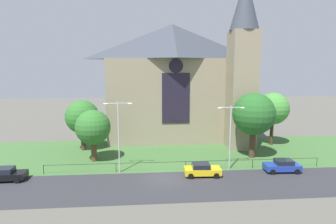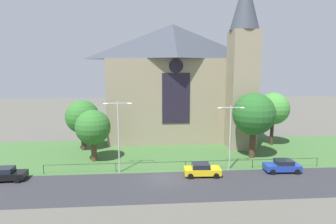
# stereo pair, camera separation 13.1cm
# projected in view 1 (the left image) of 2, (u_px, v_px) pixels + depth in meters

# --- Properties ---
(ground) EXTENTS (160.00, 160.00, 0.00)m
(ground) POSITION_uv_depth(u_px,v_px,m) (159.00, 153.00, 41.80)
(ground) COLOR #56544C
(road_asphalt) EXTENTS (120.00, 8.00, 0.01)m
(road_asphalt) POSITION_uv_depth(u_px,v_px,m) (165.00, 186.00, 29.98)
(road_asphalt) COLOR #2D2D33
(road_asphalt) RESTS_ON ground
(grass_verge) EXTENTS (120.00, 20.00, 0.01)m
(grass_verge) POSITION_uv_depth(u_px,v_px,m) (160.00, 157.00, 39.83)
(grass_verge) COLOR #3D6633
(grass_verge) RESTS_ON ground
(church_building) EXTENTS (23.20, 16.20, 26.00)m
(church_building) POSITION_uv_depth(u_px,v_px,m) (177.00, 81.00, 49.61)
(church_building) COLOR gray
(church_building) RESTS_ON ground
(iron_railing) EXTENTS (33.97, 0.07, 1.13)m
(iron_railing) POSITION_uv_depth(u_px,v_px,m) (186.00, 162.00, 34.49)
(iron_railing) COLOR black
(iron_railing) RESTS_ON ground
(tree_right_far) EXTENTS (5.13, 5.13, 8.56)m
(tree_right_far) POSITION_uv_depth(u_px,v_px,m) (273.00, 109.00, 45.34)
(tree_right_far) COLOR #423021
(tree_right_far) RESTS_ON ground
(tree_left_near) EXTENTS (4.68, 4.68, 6.99)m
(tree_left_near) POSITION_uv_depth(u_px,v_px,m) (93.00, 128.00, 37.41)
(tree_left_near) COLOR #4C3823
(tree_left_near) RESTS_ON ground
(tree_right_near) EXTENTS (5.84, 5.84, 9.12)m
(tree_right_near) POSITION_uv_depth(u_px,v_px,m) (254.00, 114.00, 38.79)
(tree_right_near) COLOR #423021
(tree_right_near) RESTS_ON ground
(tree_left_far) EXTENTS (5.04, 5.04, 7.68)m
(tree_left_far) POSITION_uv_depth(u_px,v_px,m) (82.00, 117.00, 42.47)
(tree_left_far) COLOR #423021
(tree_left_far) RESTS_ON ground
(streetlamp_near) EXTENTS (3.37, 0.26, 8.60)m
(streetlamp_near) POSITION_uv_depth(u_px,v_px,m) (119.00, 128.00, 33.06)
(streetlamp_near) COLOR #B2B2B7
(streetlamp_near) RESTS_ON ground
(streetlamp_far) EXTENTS (3.37, 0.26, 7.96)m
(streetlamp_far) POSITION_uv_depth(u_px,v_px,m) (230.00, 129.00, 34.20)
(streetlamp_far) COLOR #B2B2B7
(streetlamp_far) RESTS_ON ground
(parked_car_black) EXTENTS (4.26, 2.15, 1.51)m
(parked_car_black) POSITION_uv_depth(u_px,v_px,m) (6.00, 174.00, 31.26)
(parked_car_black) COLOR black
(parked_car_black) RESTS_ON ground
(parked_car_yellow) EXTENTS (4.27, 2.17, 1.51)m
(parked_car_yellow) POSITION_uv_depth(u_px,v_px,m) (202.00, 170.00, 32.71)
(parked_car_yellow) COLOR gold
(parked_car_yellow) RESTS_ON ground
(parked_car_blue) EXTENTS (4.28, 2.19, 1.51)m
(parked_car_blue) POSITION_uv_depth(u_px,v_px,m) (282.00, 166.00, 34.02)
(parked_car_blue) COLOR #1E3899
(parked_car_blue) RESTS_ON ground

